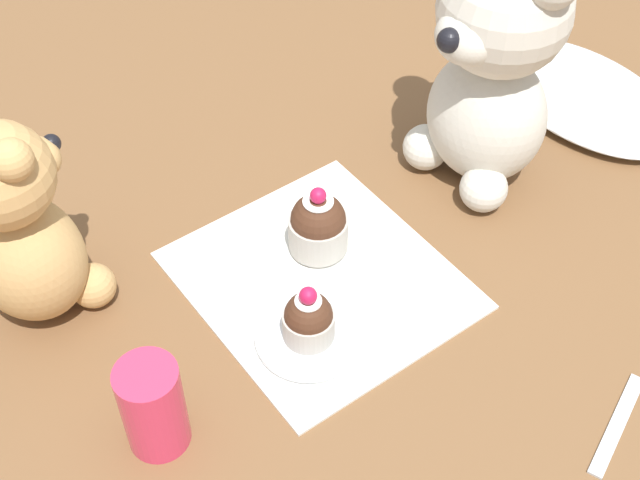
{
  "coord_description": "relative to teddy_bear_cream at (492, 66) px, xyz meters",
  "views": [
    {
      "loc": [
        0.43,
        -0.32,
        0.63
      ],
      "look_at": [
        0.0,
        0.0,
        0.06
      ],
      "focal_mm": 50.0,
      "sensor_mm": 36.0,
      "label": 1
    }
  ],
  "objects": [
    {
      "name": "ground_plane",
      "position": [
        0.03,
        -0.22,
        -0.13
      ],
      "size": [
        4.0,
        4.0,
        0.0
      ],
      "primitive_type": "plane",
      "color": "brown"
    },
    {
      "name": "teaspoon",
      "position": [
        0.29,
        -0.12,
        -0.13
      ],
      "size": [
        0.05,
        0.1,
        0.01
      ],
      "primitive_type": "cube",
      "rotation": [
        0.0,
        0.0,
        1.95
      ],
      "color": "silver",
      "rests_on": "ground_plane"
    },
    {
      "name": "cupcake_near_cream_bear",
      "position": [
        -0.01,
        -0.2,
        -0.1
      ],
      "size": [
        0.06,
        0.06,
        0.07
      ],
      "color": "#B2ADA3",
      "rests_on": "knitted_placemat"
    },
    {
      "name": "teddy_bear_cream",
      "position": [
        0.0,
        0.0,
        0.0
      ],
      "size": [
        0.13,
        0.14,
        0.26
      ],
      "rotation": [
        0.0,
        0.0,
        0.07
      ],
      "color": "beige",
      "rests_on": "ground_plane"
    },
    {
      "name": "saucer_plate",
      "position": [
        0.08,
        -0.27,
        -0.12
      ],
      "size": [
        0.09,
        0.09,
        0.01
      ],
      "primitive_type": "cylinder",
      "color": "silver",
      "rests_on": "knitted_placemat"
    },
    {
      "name": "juice_glass",
      "position": [
        0.08,
        -0.42,
        -0.09
      ],
      "size": [
        0.05,
        0.05,
        0.09
      ],
      "primitive_type": "cylinder",
      "color": "#DB3356",
      "rests_on": "ground_plane"
    },
    {
      "name": "knitted_placemat",
      "position": [
        0.03,
        -0.22,
        -0.13
      ],
      "size": [
        0.24,
        0.22,
        0.01
      ],
      "primitive_type": "cube",
      "color": "silver",
      "rests_on": "ground_plane"
    },
    {
      "name": "cupcake_near_tan_bear",
      "position": [
        0.08,
        -0.27,
        -0.1
      ],
      "size": [
        0.05,
        0.05,
        0.06
      ],
      "color": "#B2ADA3",
      "rests_on": "saucer_plate"
    },
    {
      "name": "tulle_cloth",
      "position": [
        -0.01,
        0.17,
        -0.12
      ],
      "size": [
        0.25,
        0.15,
        0.02
      ],
      "primitive_type": "ellipsoid",
      "color": "white",
      "rests_on": "ground_plane"
    },
    {
      "name": "teddy_bear_tan",
      "position": [
        -0.1,
        -0.43,
        -0.04
      ],
      "size": [
        0.12,
        0.12,
        0.21
      ],
      "rotation": [
        0.0,
        0.0,
        3.36
      ],
      "color": "tan",
      "rests_on": "ground_plane"
    }
  ]
}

